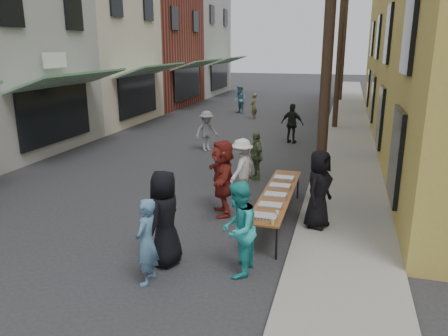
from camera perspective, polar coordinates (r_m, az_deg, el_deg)
The scene contains 27 objects.
ground at distance 10.10m, azimuth -14.57°, elevation -8.92°, with size 120.00×120.00×0.00m, color #28282B.
sidewalk at distance 23.23m, azimuth 15.94°, elevation 5.01°, with size 2.20×60.00×0.10m, color gray.
storefront_row at distance 27.21m, azimuth -17.94°, elevation 14.99°, with size 8.00×37.00×9.00m.
utility_pole_near at distance 10.88m, azimuth 13.57°, elevation 17.28°, with size 0.26×0.26×9.00m, color #2D2116.
utility_pole_mid at distance 22.88m, azimuth 14.98°, elevation 16.15°, with size 0.26×0.26×9.00m, color #2D2116.
utility_pole_far at distance 34.87m, azimuth 15.42°, elevation 15.80°, with size 0.26×0.26×9.00m, color #2D2116.
serving_table at distance 10.45m, azimuth 6.98°, elevation -3.47°, with size 0.70×4.00×0.75m.
catering_tray_sausage at distance 8.90m, azimuth 5.34°, elevation -6.38°, with size 0.50×0.33×0.08m, color maroon.
catering_tray_foil_b at distance 9.49m, azimuth 6.06°, elevation -4.94°, with size 0.50×0.33×0.08m, color #B2B2B7.
catering_tray_buns at distance 10.14m, azimuth 6.73°, elevation -3.59°, with size 0.50×0.33×0.08m, color tan.
catering_tray_foil_d at distance 10.80m, azimuth 7.33°, elevation -2.40°, with size 0.50×0.33×0.08m, color #B2B2B7.
catering_tray_buns_end at distance 11.46m, azimuth 7.85°, elevation -1.35°, with size 0.50×0.33×0.08m, color tan.
condiment_jar_a at distance 8.66m, azimuth 3.53°, elevation -6.96°, with size 0.07×0.07×0.08m, color #A57F26.
condiment_jar_b at distance 8.75m, azimuth 3.67°, elevation -6.72°, with size 0.07×0.07×0.08m, color #A57F26.
condiment_jar_c at distance 8.84m, azimuth 3.81°, elevation -6.48°, with size 0.07×0.07×0.08m, color #A57F26.
cup_stack at distance 8.63m, azimuth 6.35°, elevation -6.98°, with size 0.08×0.08×0.12m, color tan.
guest_front_a at distance 8.45m, azimuth -7.74°, elevation -6.53°, with size 0.92×0.60×1.89m, color black.
guest_front_b at distance 7.90m, azimuth -10.10°, elevation -9.47°, with size 0.58×0.38×1.59m, color teal.
guest_front_c at distance 8.03m, azimuth 1.85°, elevation -8.00°, with size 0.87×0.68×1.80m, color teal.
guest_front_d at distance 12.06m, azimuth 2.34°, elevation -0.08°, with size 1.09×0.63×1.69m, color white.
guest_front_e at distance 13.83m, azimuth 4.21°, elevation 1.61°, with size 0.89×0.37×1.53m, color #56683C.
guest_queue_back at distance 10.84m, azimuth -0.19°, elevation -1.28°, with size 1.78×0.57×1.92m, color maroon.
server at distance 10.09m, azimuth 12.26°, elevation -2.70°, with size 0.88×0.57×1.80m, color black.
passerby_left at distance 17.61m, azimuth -2.28°, elevation 4.85°, with size 1.04×0.60×1.62m, color slate.
passerby_mid at distance 19.20m, azimuth 8.90°, elevation 5.75°, with size 1.01×0.42×1.73m, color black.
passerby_right at distance 25.49m, azimuth 3.90°, elevation 8.06°, with size 0.54×0.36×1.48m, color brown.
passerby_far at distance 27.53m, azimuth 2.09°, elevation 8.91°, with size 0.84×0.65×1.73m, color teal.
Camera 1 is at (4.82, -7.87, 4.13)m, focal length 35.00 mm.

